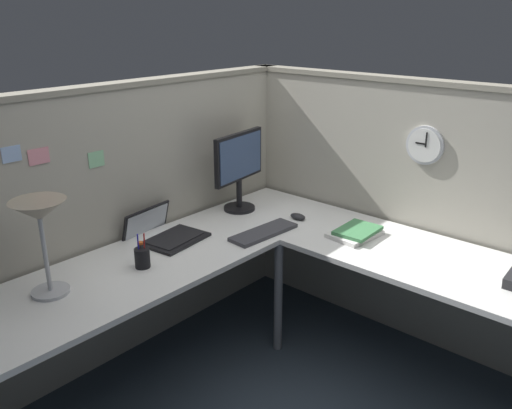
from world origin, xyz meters
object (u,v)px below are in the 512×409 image
keyboard (264,232)px  computer_mouse (298,216)px  pen_cup (142,257)px  monitor (239,166)px  laptop (162,233)px  desk_lamp_dome (40,218)px  wall_clock (425,145)px  book_stack (356,233)px

keyboard → computer_mouse: size_ratio=4.13×
pen_cup → monitor: bearing=12.1°
laptop → desk_lamp_dome: desk_lamp_dome is taller
pen_cup → wall_clock: size_ratio=0.82×
wall_clock → keyboard: bearing=137.9°
computer_mouse → desk_lamp_dome: desk_lamp_dome is taller
monitor → book_stack: bearing=-81.2°
desk_lamp_dome → monitor: bearing=3.9°
monitor → pen_cup: size_ratio=2.78×
keyboard → book_stack: size_ratio=1.43×
desk_lamp_dome → pen_cup: size_ratio=2.47×
pen_cup → computer_mouse: bearing=-10.2°
computer_mouse → pen_cup: bearing=169.8°
laptop → book_stack: 1.09m
pen_cup → book_stack: bearing=-29.6°
monitor → desk_lamp_dome: size_ratio=1.12×
keyboard → monitor: bearing=65.7°
laptop → computer_mouse: bearing=-29.4°
monitor → computer_mouse: size_ratio=4.81×
desk_lamp_dome → wall_clock: (1.82, -0.89, 0.13)m
monitor → laptop: monitor is taller
computer_mouse → desk_lamp_dome: bearing=168.9°
laptop → desk_lamp_dome: size_ratio=0.94×
monitor → book_stack: size_ratio=1.66×
keyboard → computer_mouse: computer_mouse is taller
book_stack → computer_mouse: bearing=91.1°
monitor → book_stack: 0.84m
monitor → laptop: 0.67m
book_stack → pen_cup: bearing=150.4°
computer_mouse → desk_lamp_dome: size_ratio=0.23×
monitor → wall_clock: 1.11m
pen_cup → book_stack: 1.20m
book_stack → monitor: bearing=98.8°
laptop → keyboard: (0.41, -0.40, -0.01)m
laptop → desk_lamp_dome: (-0.74, -0.12, 0.34)m
computer_mouse → book_stack: (0.01, -0.40, 0.00)m
computer_mouse → book_stack: 0.41m
pen_cup → wall_clock: (1.39, -0.79, 0.44)m
monitor → pen_cup: (-0.92, -0.20, -0.24)m
laptop → pen_cup: bearing=-144.1°
book_stack → keyboard: bearing=128.5°
computer_mouse → wall_clock: wall_clock is taller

